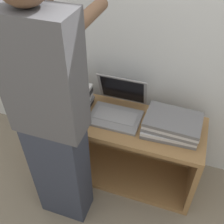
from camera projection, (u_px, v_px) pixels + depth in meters
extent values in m
plane|color=#756B5B|center=(106.00, 191.00, 2.13)|extent=(12.00, 12.00, 0.00)
cube|color=silver|center=(131.00, 21.00, 1.75)|extent=(8.00, 0.05, 2.40)
cube|color=olive|center=(115.00, 120.00, 1.91)|extent=(1.29, 0.46, 0.04)
cube|color=olive|center=(115.00, 168.00, 2.28)|extent=(1.29, 0.46, 0.04)
cube|color=olive|center=(45.00, 129.00, 2.25)|extent=(0.04, 0.46, 0.53)
cube|color=olive|center=(195.00, 167.00, 1.94)|extent=(0.04, 0.46, 0.53)
cube|color=olive|center=(122.00, 129.00, 2.25)|extent=(1.22, 0.04, 0.53)
cube|color=gray|center=(115.00, 118.00, 1.89)|extent=(0.37, 0.26, 0.02)
cube|color=gray|center=(116.00, 116.00, 1.89)|extent=(0.30, 0.14, 0.00)
cube|color=gray|center=(123.00, 90.00, 1.93)|extent=(0.37, 0.09, 0.25)
cube|color=black|center=(122.00, 90.00, 1.92)|extent=(0.32, 0.07, 0.22)
cube|color=#232326|center=(65.00, 106.00, 1.99)|extent=(0.38, 0.27, 0.02)
cube|color=#232326|center=(65.00, 103.00, 1.98)|extent=(0.37, 0.26, 0.02)
cube|color=slate|center=(65.00, 101.00, 1.95)|extent=(0.38, 0.27, 0.02)
cube|color=#B7B7BC|center=(64.00, 99.00, 1.93)|extent=(0.37, 0.27, 0.02)
cube|color=#232326|center=(64.00, 96.00, 1.92)|extent=(0.38, 0.28, 0.02)
cube|color=#232326|center=(63.00, 93.00, 1.91)|extent=(0.37, 0.27, 0.02)
cube|color=#B7B7BC|center=(63.00, 91.00, 1.89)|extent=(0.38, 0.27, 0.02)
cube|color=slate|center=(170.00, 130.00, 1.79)|extent=(0.38, 0.27, 0.02)
cube|color=#B7B7BC|center=(170.00, 127.00, 1.78)|extent=(0.38, 0.27, 0.02)
cube|color=slate|center=(172.00, 124.00, 1.76)|extent=(0.37, 0.27, 0.02)
cube|color=#B7B7BC|center=(173.00, 122.00, 1.75)|extent=(0.38, 0.27, 0.02)
cube|color=slate|center=(173.00, 119.00, 1.73)|extent=(0.38, 0.27, 0.02)
cube|color=#2D3342|center=(62.00, 171.00, 1.77)|extent=(0.34, 0.20, 0.84)
cube|color=#4C4C51|center=(42.00, 77.00, 1.27)|extent=(0.40, 0.20, 0.67)
cylinder|color=brown|center=(33.00, 7.00, 1.34)|extent=(0.07, 0.32, 0.07)
cylinder|color=brown|center=(90.00, 14.00, 1.27)|extent=(0.07, 0.32, 0.07)
cube|color=red|center=(59.00, 94.00, 1.83)|extent=(0.06, 0.02, 0.01)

